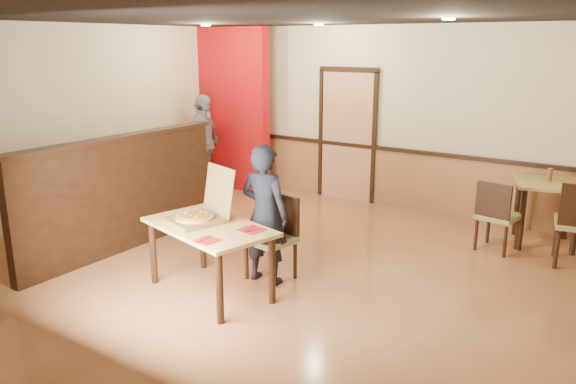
{
  "coord_description": "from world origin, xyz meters",
  "views": [
    {
      "loc": [
        3.45,
        -4.63,
        2.54
      ],
      "look_at": [
        0.35,
        0.0,
        1.05
      ],
      "focal_mm": 35.0,
      "sensor_mm": 36.0,
      "label": 1
    }
  ],
  "objects_px": {
    "diner_chair": "(275,234)",
    "side_table": "(547,196)",
    "side_chair_left": "(496,214)",
    "pizza_box": "(199,214)",
    "diner": "(265,214)",
    "main_table": "(209,235)",
    "condiment": "(550,175)",
    "passerby": "(203,145)"
  },
  "relations": [
    {
      "from": "diner",
      "to": "pizza_box",
      "type": "bearing_deg",
      "value": 43.41
    },
    {
      "from": "side_table",
      "to": "condiment",
      "type": "height_order",
      "value": "condiment"
    },
    {
      "from": "main_table",
      "to": "condiment",
      "type": "distance_m",
      "value": 4.41
    },
    {
      "from": "main_table",
      "to": "diner_chair",
      "type": "relative_size",
      "value": 1.66
    },
    {
      "from": "main_table",
      "to": "side_table",
      "type": "distance_m",
      "value": 4.36
    },
    {
      "from": "diner",
      "to": "pizza_box",
      "type": "xyz_separation_m",
      "value": [
        -0.47,
        -0.51,
        0.05
      ]
    },
    {
      "from": "diner_chair",
      "to": "diner",
      "type": "xyz_separation_m",
      "value": [
        -0.03,
        -0.15,
        0.26
      ]
    },
    {
      "from": "side_chair_left",
      "to": "diner",
      "type": "distance_m",
      "value": 2.98
    },
    {
      "from": "diner_chair",
      "to": "side_chair_left",
      "type": "relative_size",
      "value": 1.03
    },
    {
      "from": "side_table",
      "to": "diner",
      "type": "bearing_deg",
      "value": -128.16
    },
    {
      "from": "diner",
      "to": "condiment",
      "type": "relative_size",
      "value": 9.47
    },
    {
      "from": "diner",
      "to": "condiment",
      "type": "bearing_deg",
      "value": -131.65
    },
    {
      "from": "side_table",
      "to": "passerby",
      "type": "distance_m",
      "value": 5.39
    },
    {
      "from": "side_chair_left",
      "to": "side_table",
      "type": "distance_m",
      "value": 0.78
    },
    {
      "from": "side_table",
      "to": "condiment",
      "type": "distance_m",
      "value": 0.27
    },
    {
      "from": "main_table",
      "to": "condiment",
      "type": "xyz_separation_m",
      "value": [
        2.59,
        3.56,
        0.28
      ]
    },
    {
      "from": "side_table",
      "to": "side_chair_left",
      "type": "bearing_deg",
      "value": -126.73
    },
    {
      "from": "main_table",
      "to": "side_chair_left",
      "type": "bearing_deg",
      "value": 67.47
    },
    {
      "from": "diner_chair",
      "to": "pizza_box",
      "type": "distance_m",
      "value": 0.88
    },
    {
      "from": "diner",
      "to": "condiment",
      "type": "distance_m",
      "value": 3.78
    },
    {
      "from": "pizza_box",
      "to": "condiment",
      "type": "height_order",
      "value": "pizza_box"
    },
    {
      "from": "side_chair_left",
      "to": "pizza_box",
      "type": "xyz_separation_m",
      "value": [
        -2.31,
        -2.83,
        0.32
      ]
    },
    {
      "from": "diner_chair",
      "to": "passerby",
      "type": "distance_m",
      "value": 3.86
    },
    {
      "from": "side_chair_left",
      "to": "diner",
      "type": "xyz_separation_m",
      "value": [
        -1.85,
        -2.32,
        0.27
      ]
    },
    {
      "from": "side_chair_left",
      "to": "condiment",
      "type": "xyz_separation_m",
      "value": [
        0.45,
        0.68,
        0.42
      ]
    },
    {
      "from": "side_table",
      "to": "pizza_box",
      "type": "distance_m",
      "value": 4.43
    },
    {
      "from": "diner_chair",
      "to": "side_table",
      "type": "distance_m",
      "value": 3.6
    },
    {
      "from": "pizza_box",
      "to": "side_table",
      "type": "bearing_deg",
      "value": 68.55
    },
    {
      "from": "diner",
      "to": "passerby",
      "type": "distance_m",
      "value": 3.9
    },
    {
      "from": "diner_chair",
      "to": "pizza_box",
      "type": "xyz_separation_m",
      "value": [
        -0.5,
        -0.66,
        0.31
      ]
    },
    {
      "from": "main_table",
      "to": "diner",
      "type": "distance_m",
      "value": 0.65
    },
    {
      "from": "main_table",
      "to": "side_table",
      "type": "xyz_separation_m",
      "value": [
        2.6,
        3.5,
        0.01
      ]
    },
    {
      "from": "main_table",
      "to": "pizza_box",
      "type": "bearing_deg",
      "value": 178.09
    },
    {
      "from": "condiment",
      "to": "diner_chair",
      "type": "bearing_deg",
      "value": -128.38
    },
    {
      "from": "main_table",
      "to": "diner_chair",
      "type": "height_order",
      "value": "diner_chair"
    },
    {
      "from": "side_table",
      "to": "passerby",
      "type": "relative_size",
      "value": 0.57
    },
    {
      "from": "main_table",
      "to": "diner_chair",
      "type": "distance_m",
      "value": 0.79
    },
    {
      "from": "side_table",
      "to": "main_table",
      "type": "bearing_deg",
      "value": -126.67
    },
    {
      "from": "side_table",
      "to": "condiment",
      "type": "bearing_deg",
      "value": 99.97
    },
    {
      "from": "side_table",
      "to": "passerby",
      "type": "xyz_separation_m",
      "value": [
        -5.37,
        -0.51,
        0.2
      ]
    },
    {
      "from": "main_table",
      "to": "condiment",
      "type": "height_order",
      "value": "condiment"
    },
    {
      "from": "diner_chair",
      "to": "side_table",
      "type": "bearing_deg",
      "value": 61.29
    }
  ]
}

